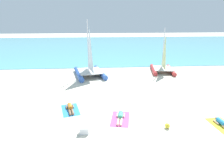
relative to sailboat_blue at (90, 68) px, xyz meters
name	(u,v)px	position (x,y,z in m)	size (l,w,h in m)	color
ground_plane	(109,74)	(2.12, 0.54, -0.89)	(120.00, 120.00, 0.00)	beige
ocean_water	(103,46)	(2.12, 23.24, -0.86)	(120.00, 40.00, 0.05)	#5BB2C1
sailboat_blue	(90,68)	(0.00, 0.00, 0.00)	(3.82, 5.07, 5.94)	blue
sailboat_red	(163,66)	(8.35, 0.83, -0.14)	(3.07, 4.21, 5.03)	#CC3838
towel_left	(70,110)	(-1.05, -7.97, -0.88)	(1.10, 1.90, 0.01)	#338CD8
sunbather_left	(70,108)	(-1.07, -7.90, -0.75)	(0.77, 1.55, 0.30)	orange
towel_middle	(120,119)	(2.20, -9.42, -0.88)	(1.10, 1.90, 0.01)	#D84C99
sunbather_middle	(120,117)	(2.21, -9.35, -0.75)	(0.70, 1.56, 0.30)	#3FB28C
towel_right	(223,126)	(8.07, -10.70, -0.88)	(1.10, 1.90, 0.01)	yellow
sunbather_right	(223,124)	(8.07, -10.63, -0.75)	(0.57, 1.57, 0.30)	#268CCC
beach_ball	(167,126)	(4.76, -10.62, -0.74)	(0.29, 0.29, 0.29)	yellow
cooler_box	(84,130)	(0.07, -10.78, -0.71)	(0.50, 0.36, 0.36)	white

